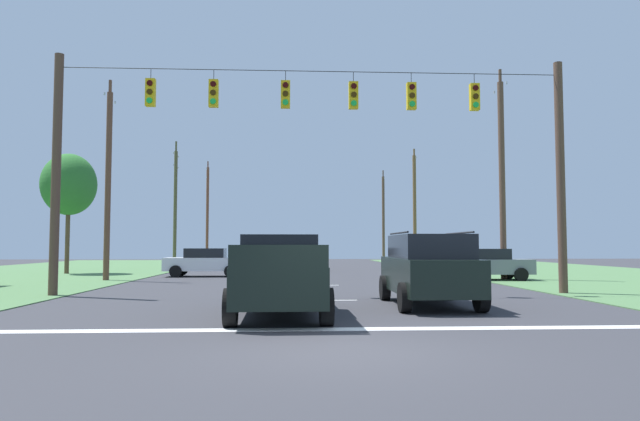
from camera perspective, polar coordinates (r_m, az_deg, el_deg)
The scene contains 18 objects.
ground_plane at distance 9.54m, azimuth 1.96°, elevation -13.71°, with size 120.00×120.00×0.00m, color #333338.
stop_bar_stripe at distance 11.68m, azimuth 1.02°, elevation -11.80°, with size 15.56×0.45×0.01m, color white.
lane_dash_0 at distance 17.63m, azimuth -0.37°, elevation -8.99°, with size 0.15×2.50×0.01m, color white.
lane_dash_1 at distance 24.17m, azimuth -1.09°, elevation -7.49°, with size 0.15×2.50×0.01m, color white.
lane_dash_2 at distance 33.38m, azimuth -1.62°, elevation -6.39°, with size 0.15×2.50×0.01m, color white.
overhead_signal_span at distance 19.74m, azimuth -0.54°, elevation 5.55°, with size 17.72×0.31×8.21m.
pickup_truck at distance 13.94m, azimuth -4.10°, elevation -6.47°, with size 2.34×5.43×1.95m.
suv_black at distance 16.29m, azimuth 10.80°, elevation -5.65°, with size 2.27×4.83×2.05m.
distant_car_crossing_white at distance 31.51m, azimuth -11.40°, elevation -5.06°, with size 4.32×2.05×1.52m.
distant_car_oncoming at distance 28.55m, azimuth 16.17°, elevation -5.16°, with size 4.36×2.14×1.52m.
distant_car_far_parked at distance 36.92m, azimuth -2.01°, elevation -4.89°, with size 2.13×4.35×1.52m.
utility_pole_mid_right at distance 29.70m, azimuth 17.77°, elevation 3.24°, with size 0.30×1.76×10.52m.
utility_pole_far_right at distance 46.89m, azimuth 9.46°, elevation 0.20°, with size 0.28×1.61×9.57m.
utility_pole_near_left at distance 64.15m, azimuth 6.37°, elevation -0.63°, with size 0.30×1.86×10.11m.
utility_pole_far_left at distance 29.22m, azimuth -20.46°, elevation 2.69°, with size 0.28×1.70×9.71m.
utility_pole_distant_right at distance 45.54m, azimuth -14.30°, elevation 0.62°, with size 0.26×1.97×9.79m.
utility_pole_distant_left at distance 64.30m, azimuth -11.21°, elevation -0.06°, with size 0.30×1.99×11.03m.
tree_roadside_right at distance 36.81m, azimuth -23.86°, elevation 2.37°, with size 3.17×3.17×7.11m.
Camera 1 is at (-0.81, -9.35, 1.69)m, focal length 31.94 mm.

